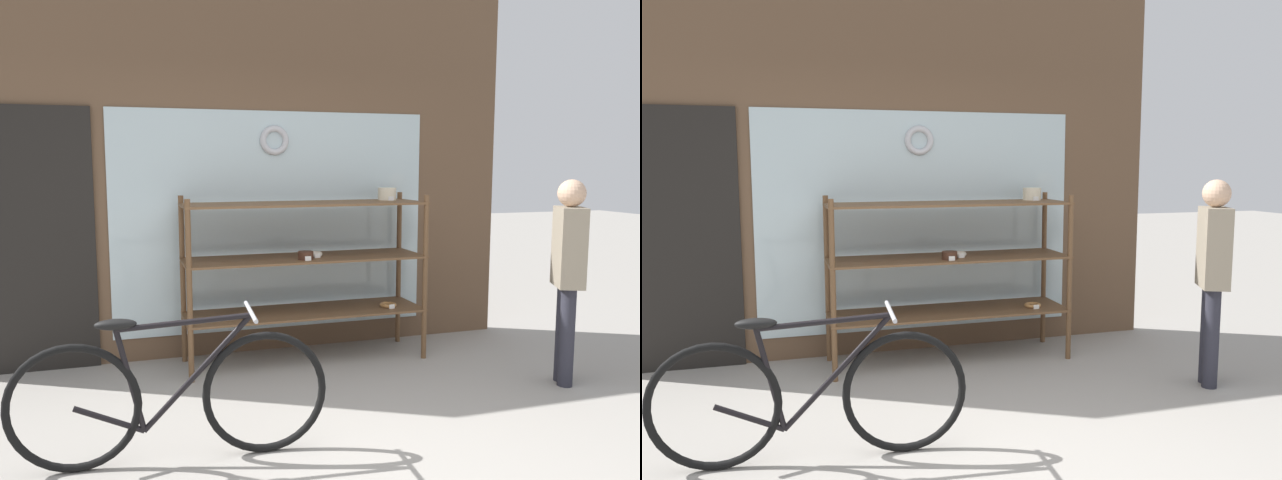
# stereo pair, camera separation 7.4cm
# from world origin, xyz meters

# --- Properties ---
(ground_plane) EXTENTS (30.00, 30.00, 0.00)m
(ground_plane) POSITION_xyz_m (0.00, 0.00, 0.00)
(ground_plane) COLOR gray
(storefront_facade) EXTENTS (4.77, 0.13, 3.50)m
(storefront_facade) POSITION_xyz_m (-0.05, 2.40, 1.69)
(storefront_facade) COLOR brown
(storefront_facade) RESTS_ON ground_plane
(display_case) EXTENTS (2.00, 0.57, 1.44)m
(display_case) POSITION_xyz_m (0.40, 1.98, 0.86)
(display_case) COLOR brown
(display_case) RESTS_ON ground_plane
(bicycle) EXTENTS (1.74, 0.46, 0.84)m
(bicycle) POSITION_xyz_m (-0.85, 0.45, 0.38)
(bicycle) COLOR black
(bicycle) RESTS_ON ground_plane
(pedestrian) EXTENTS (0.30, 0.37, 1.54)m
(pedestrian) POSITION_xyz_m (2.07, 0.84, 0.90)
(pedestrian) COLOR #282833
(pedestrian) RESTS_ON ground_plane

